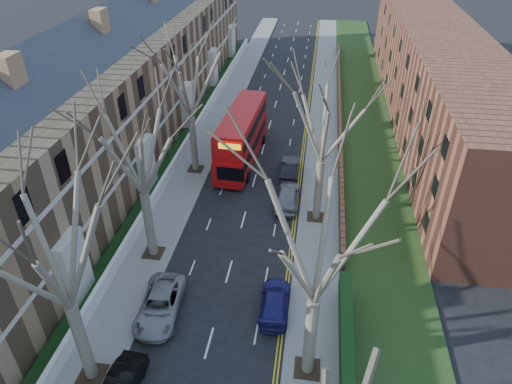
% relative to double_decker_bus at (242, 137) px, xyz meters
% --- Properties ---
extents(pavement_left, '(3.00, 102.00, 0.12)m').
position_rel_double_decker_bus_xyz_m(pavement_left, '(-4.29, 8.40, -2.36)').
color(pavement_left, slate).
rests_on(pavement_left, ground).
extents(pavement_right, '(3.00, 102.00, 0.12)m').
position_rel_double_decker_bus_xyz_m(pavement_right, '(7.71, 8.40, -2.36)').
color(pavement_right, slate).
rests_on(pavement_right, ground).
extents(terrace_left, '(9.70, 78.00, 13.60)m').
position_rel_double_decker_bus_xyz_m(terrace_left, '(-11.94, 0.40, 3.11)').
color(terrace_left, olive).
rests_on(terrace_left, ground).
extents(flats_right, '(13.97, 54.00, 10.00)m').
position_rel_double_decker_bus_xyz_m(flats_right, '(19.17, 12.40, 2.57)').
color(flats_right, brown).
rests_on(flats_right, ground).
extents(front_wall_left, '(0.30, 78.00, 1.00)m').
position_rel_double_decker_bus_xyz_m(front_wall_left, '(-5.94, 0.40, -1.80)').
color(front_wall_left, white).
rests_on(front_wall_left, ground).
extents(grass_verge_right, '(6.00, 102.00, 0.06)m').
position_rel_double_decker_bus_xyz_m(grass_verge_right, '(12.21, 8.40, -2.27)').
color(grass_verge_right, '#1D3814').
rests_on(grass_verge_right, ground).
extents(tree_left_mid, '(10.50, 10.50, 14.71)m').
position_rel_double_decker_bus_xyz_m(tree_left_mid, '(-3.99, -24.60, 7.14)').
color(tree_left_mid, '#716650').
rests_on(tree_left_mid, ground).
extents(tree_left_far, '(10.15, 10.15, 14.22)m').
position_rel_double_decker_bus_xyz_m(tree_left_far, '(-3.99, -14.60, 6.82)').
color(tree_left_far, '#716650').
rests_on(tree_left_far, ground).
extents(tree_left_dist, '(10.50, 10.50, 14.71)m').
position_rel_double_decker_bus_xyz_m(tree_left_dist, '(-3.99, -2.60, 7.14)').
color(tree_left_dist, '#716650').
rests_on(tree_left_dist, ground).
extents(tree_right_mid, '(10.50, 10.50, 14.71)m').
position_rel_double_decker_bus_xyz_m(tree_right_mid, '(7.41, -22.60, 7.14)').
color(tree_right_mid, '#716650').
rests_on(tree_right_mid, ground).
extents(tree_right_far, '(10.15, 10.15, 14.22)m').
position_rel_double_decker_bus_xyz_m(tree_right_far, '(7.41, -8.60, 6.83)').
color(tree_right_far, '#716650').
rests_on(tree_right_far, ground).
extents(double_decker_bus, '(3.44, 11.91, 4.90)m').
position_rel_double_decker_bus_xyz_m(double_decker_bus, '(0.00, 0.00, 0.00)').
color(double_decker_bus, '#BB0D0E').
rests_on(double_decker_bus, ground).
extents(car_left_far, '(2.76, 5.37, 1.45)m').
position_rel_double_decker_bus_xyz_m(car_left_far, '(-1.71, -19.83, -1.69)').
color(car_left_far, gray).
rests_on(car_left_far, ground).
extents(car_right_near, '(1.90, 4.46, 1.28)m').
position_rel_double_decker_bus_xyz_m(car_right_near, '(5.18, -18.49, -1.78)').
color(car_right_near, navy).
rests_on(car_right_near, ground).
extents(car_right_mid, '(2.02, 4.76, 1.60)m').
position_rel_double_decker_bus_xyz_m(car_right_mid, '(4.99, -6.93, -1.62)').
color(car_right_mid, gray).
rests_on(car_right_mid, ground).
extents(car_right_far, '(1.61, 4.58, 1.51)m').
position_rel_double_decker_bus_xyz_m(car_right_far, '(4.80, -2.28, -1.66)').
color(car_right_far, black).
rests_on(car_right_far, ground).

